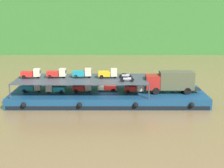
{
  "coord_description": "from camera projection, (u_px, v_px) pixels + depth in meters",
  "views": [
    {
      "loc": [
        0.58,
        -45.68,
        13.39
      ],
      "look_at": [
        0.68,
        0.0,
        2.7
      ],
      "focal_mm": 52.03,
      "sensor_mm": 36.0,
      "label": 1
    }
  ],
  "objects": [
    {
      "name": "motorcycle_upper_centre",
      "position": [
        125.0,
        76.0,
        46.63
      ],
      "size": [
        1.9,
        0.55,
        0.87
      ],
      "color": "black",
      "rests_on": "cargo_rack"
    },
    {
      "name": "motorcycle_upper_port",
      "position": [
        126.0,
        79.0,
        44.45
      ],
      "size": [
        1.9,
        0.55,
        0.87
      ],
      "color": "black",
      "rests_on": "cargo_rack"
    },
    {
      "name": "mini_truck_lower_mid",
      "position": [
        82.0,
        87.0,
        47.15
      ],
      "size": [
        2.78,
        1.26,
        1.38
      ],
      "color": "red",
      "rests_on": "cargo_barge"
    },
    {
      "name": "ground_plane",
      "position": [
        107.0,
        102.0,
        47.52
      ],
      "size": [
        400.0,
        400.0,
        0.0
      ],
      "primitive_type": "plane",
      "color": "brown"
    },
    {
      "name": "mini_truck_lower_bow",
      "position": [
        134.0,
        88.0,
        46.82
      ],
      "size": [
        2.75,
        1.21,
        1.38
      ],
      "color": "red",
      "rests_on": "cargo_barge"
    },
    {
      "name": "mini_truck_lower_aft",
      "position": [
        55.0,
        88.0,
        46.45
      ],
      "size": [
        2.76,
        1.23,
        1.38
      ],
      "color": "teal",
      "rests_on": "cargo_barge"
    },
    {
      "name": "mini_truck_upper_bow",
      "position": [
        108.0,
        73.0,
        47.03
      ],
      "size": [
        2.74,
        1.2,
        1.38
      ],
      "color": "gold",
      "rests_on": "cargo_rack"
    },
    {
      "name": "mini_truck_upper_mid",
      "position": [
        56.0,
        73.0,
        47.09
      ],
      "size": [
        2.77,
        1.26,
        1.38
      ],
      "color": "red",
      "rests_on": "cargo_rack"
    },
    {
      "name": "cargo_rack",
      "position": [
        81.0,
        79.0,
        46.73
      ],
      "size": [
        18.81,
        7.48,
        2.0
      ],
      "color": "#383D47",
      "rests_on": "cargo_barge"
    },
    {
      "name": "covered_lorry",
      "position": [
        170.0,
        81.0,
        46.45
      ],
      "size": [
        7.86,
        2.31,
        3.1
      ],
      "color": "maroon",
      "rests_on": "cargo_barge"
    },
    {
      "name": "mini_truck_upper_fore",
      "position": [
        82.0,
        73.0,
        47.23
      ],
      "size": [
        2.78,
        1.26,
        1.38
      ],
      "color": "teal",
      "rests_on": "cargo_rack"
    },
    {
      "name": "mini_truck_lower_stern",
      "position": [
        31.0,
        87.0,
        47.15
      ],
      "size": [
        2.79,
        1.28,
        1.38
      ],
      "color": "teal",
      "rests_on": "cargo_barge"
    },
    {
      "name": "mini_truck_lower_fore",
      "position": [
        106.0,
        87.0,
        47.42
      ],
      "size": [
        2.77,
        1.25,
        1.38
      ],
      "color": "red",
      "rests_on": "cargo_barge"
    },
    {
      "name": "cargo_barge",
      "position": [
        107.0,
        97.0,
        47.33
      ],
      "size": [
        28.01,
        8.83,
        1.5
      ],
      "color": "navy",
      "rests_on": "ground"
    },
    {
      "name": "mini_truck_upper_stern",
      "position": [
        30.0,
        73.0,
        46.88
      ],
      "size": [
        2.78,
        1.27,
        1.38
      ],
      "color": "red",
      "rests_on": "cargo_rack"
    }
  ]
}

